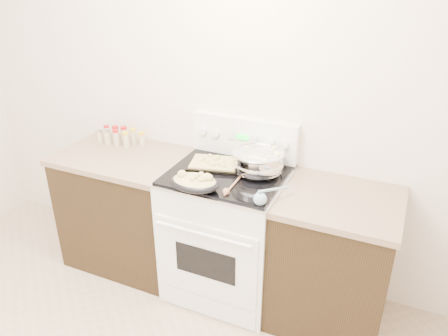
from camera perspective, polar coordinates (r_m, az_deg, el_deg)
The scene contains 9 objects.
counter_left at distance 3.45m, azimuth -12.29°, elevation -5.14°, with size 0.93×0.67×0.92m.
counter_right at distance 2.93m, azimuth 13.91°, elevation -11.63°, with size 0.73×0.67×0.92m.
kitchen_range at distance 3.07m, azimuth 0.42°, elevation -8.16°, with size 0.78×0.73×1.22m.
mixing_bowl at distance 2.81m, azimuth 4.44°, elevation 0.77°, with size 0.39×0.39×0.20m.
roasting_pan at distance 2.63m, azimuth -3.82°, elevation -1.82°, with size 0.31×0.22×0.11m.
baking_sheet at distance 2.92m, azimuth -1.10°, elevation 0.56°, with size 0.41×0.33×0.06m.
wooden_spoon at distance 2.62m, azimuth 0.69°, elevation -2.71°, with size 0.04×0.29×0.04m.
blue_ladle at distance 2.49m, azimuth 4.95°, elevation -3.89°, with size 0.15×0.25×0.10m.
spice_jars at distance 3.42m, azimuth -13.47°, elevation 4.09°, with size 0.38×0.15×0.13m.
Camera 1 is at (1.37, -0.90, 2.22)m, focal length 35.00 mm.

